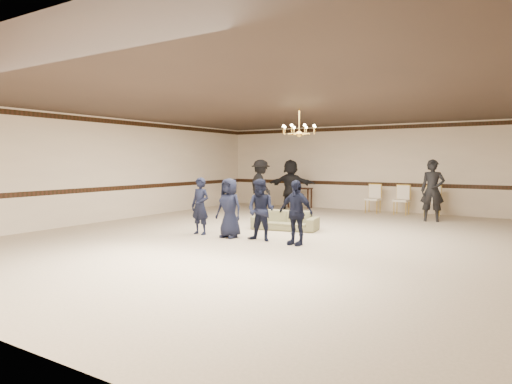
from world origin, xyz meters
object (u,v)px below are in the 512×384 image
console_table (300,198)px  banquet_chair_left (373,199)px  boy_d (296,212)px  banquet_chair_mid (402,200)px  adult_left (261,185)px  boy_a (200,206)px  adult_right (433,190)px  boy_c (261,210)px  settee (285,220)px  boy_b (229,208)px  adult_mid (291,185)px  banquet_chair_right (432,202)px  chandelier (299,121)px

console_table → banquet_chair_left: bearing=-5.7°
boy_d → banquet_chair_mid: 6.92m
adult_left → boy_a: bearing=136.6°
adult_right → banquet_chair_mid: (-1.23, 1.22, -0.45)m
boy_c → adult_right: 6.29m
banquet_chair_left → settee: bearing=-94.7°
settee → adult_right: size_ratio=0.92×
settee → boy_a: bearing=-139.0°
boy_d → adult_right: adult_right is taller
boy_b → banquet_chair_left: boy_b is taller
adult_mid → boy_c: bearing=102.3°
boy_b → banquet_chair_mid: (2.39, 6.89, -0.22)m
boy_c → banquet_chair_right: bearing=68.8°
boy_c → adult_mid: (-2.38, 6.07, 0.23)m
boy_b → boy_c: same height
chandelier → adult_right: size_ratio=0.49×
settee → adult_mid: 4.78m
adult_mid → adult_right: (5.10, -0.40, 0.00)m
boy_b → banquet_chair_left: bearing=80.4°
boy_d → boy_b: bearing=-173.9°
banquet_chair_mid → boy_b: bearing=-104.0°
boy_c → settee: (-0.33, 1.81, -0.47)m
adult_right → console_table: adult_right is taller
adult_mid → console_table: size_ratio=1.99×
banquet_chair_left → adult_mid: bearing=-159.5°
banquet_chair_right → banquet_chair_mid: bearing=175.5°
boy_b → banquet_chair_mid: 7.30m
banquet_chair_right → banquet_chair_left: bearing=175.5°
settee → banquet_chair_left: size_ratio=1.74×
boy_b → boy_c: size_ratio=1.00×
banquet_chair_mid → adult_left: bearing=-157.2°
settee → console_table: size_ratio=1.83×
console_table → banquet_chair_right: bearing=-4.2°
boy_c → adult_right: bearing=63.0°
banquet_chair_mid → banquet_chair_right: (1.00, 0.00, 0.00)m
boy_a → adult_right: size_ratio=0.76×
chandelier → adult_left: size_ratio=0.49×
adult_mid → banquet_chair_mid: size_ratio=1.89×
settee → banquet_chair_right: 5.83m
console_table → settee: bearing=-69.5°
banquet_chair_left → boy_d: bearing=-82.1°
boy_d → banquet_chair_right: size_ratio=1.43×
adult_right → chandelier: bearing=-133.4°
chandelier → boy_a: chandelier is taller
settee → banquet_chair_mid: bearing=60.3°
banquet_chair_left → console_table: banquet_chair_left is taller
adult_right → banquet_chair_mid: adult_right is taller
adult_right → banquet_chair_right: size_ratio=1.89×
banquet_chair_left → adult_left: bearing=-153.5°
adult_left → adult_right: bearing=-146.0°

